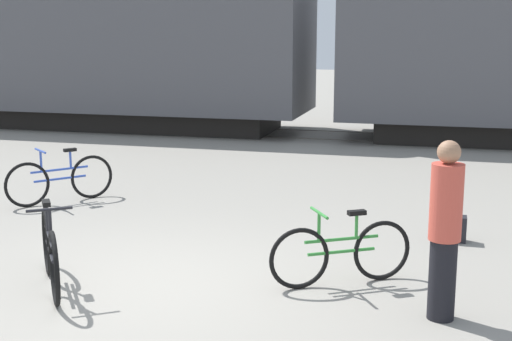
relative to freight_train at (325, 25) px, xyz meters
The scene contains 9 objects.
ground_plane 11.68m from the freight_train, 90.00° to the right, with size 80.00×80.00×0.00m, color gray.
freight_train is the anchor object (origin of this frame).
rail_near 2.90m from the freight_train, 90.00° to the right, with size 35.72×0.07×0.01m, color #4C4238.
rail_far 2.90m from the freight_train, 90.00° to the left, with size 35.72×0.07×0.01m, color #4C4238.
bicycle_blue 9.08m from the freight_train, 108.96° to the right, with size 1.18×1.39×0.89m.
bicycle_black 12.01m from the freight_train, 94.68° to the right, with size 1.05×1.46×0.96m.
bicycle_green 11.26m from the freight_train, 79.35° to the right, with size 1.43×0.91×0.84m.
person_in_red 12.04m from the freight_train, 74.90° to the right, with size 0.31×0.31×1.74m.
backpack 9.77m from the freight_train, 69.78° to the right, with size 0.28×0.20×0.34m.
Camera 1 is at (3.05, -6.85, 2.77)m, focal length 50.00 mm.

